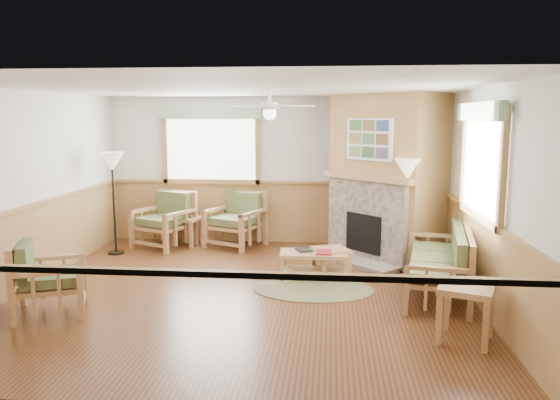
# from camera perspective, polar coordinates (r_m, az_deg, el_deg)

# --- Properties ---
(floor) EXTENTS (6.00, 6.00, 0.01)m
(floor) POSITION_cam_1_polar(r_m,az_deg,el_deg) (7.49, -3.61, -9.55)
(floor) COLOR #552F17
(floor) RESTS_ON ground
(ceiling) EXTENTS (6.00, 6.00, 0.01)m
(ceiling) POSITION_cam_1_polar(r_m,az_deg,el_deg) (7.12, -3.82, 11.60)
(ceiling) COLOR white
(ceiling) RESTS_ON floor
(wall_back) EXTENTS (6.00, 0.02, 2.70)m
(wall_back) POSITION_cam_1_polar(r_m,az_deg,el_deg) (10.13, -1.02, 3.13)
(wall_back) COLOR silver
(wall_back) RESTS_ON floor
(wall_front) EXTENTS (6.00, 0.02, 2.70)m
(wall_front) POSITION_cam_1_polar(r_m,az_deg,el_deg) (4.29, -10.07, -4.81)
(wall_front) COLOR silver
(wall_front) RESTS_ON floor
(wall_left) EXTENTS (0.02, 6.00, 2.70)m
(wall_left) POSITION_cam_1_polar(r_m,az_deg,el_deg) (8.20, -24.88, 0.98)
(wall_left) COLOR silver
(wall_left) RESTS_ON floor
(wall_right) EXTENTS (0.02, 6.00, 2.70)m
(wall_right) POSITION_cam_1_polar(r_m,az_deg,el_deg) (7.33, 20.13, 0.42)
(wall_right) COLOR silver
(wall_right) RESTS_ON floor
(wainscot) EXTENTS (6.00, 6.00, 1.10)m
(wainscot) POSITION_cam_1_polar(r_m,az_deg,el_deg) (7.33, -3.65, -5.43)
(wainscot) COLOR #A37842
(wainscot) RESTS_ON floor
(fireplace) EXTENTS (3.11, 3.11, 2.70)m
(fireplace) POSITION_cam_1_polar(r_m,az_deg,el_deg) (9.17, 11.14, 2.37)
(fireplace) COLOR #A37842
(fireplace) RESTS_ON floor
(window_back) EXTENTS (1.90, 0.16, 1.50)m
(window_back) POSITION_cam_1_polar(r_m,az_deg,el_deg) (10.22, -7.30, 9.74)
(window_back) COLOR white
(window_back) RESTS_ON wall_back
(window_right) EXTENTS (0.16, 1.90, 1.50)m
(window_right) POSITION_cam_1_polar(r_m,az_deg,el_deg) (7.06, 20.74, 9.70)
(window_right) COLOR white
(window_right) RESTS_ON wall_right
(ceiling_fan) EXTENTS (1.59, 1.59, 0.36)m
(ceiling_fan) POSITION_cam_1_polar(r_m,az_deg,el_deg) (7.37, -1.09, 11.21)
(ceiling_fan) COLOR white
(ceiling_fan) RESTS_ON ceiling
(sofa) EXTENTS (2.05, 1.12, 0.89)m
(sofa) POSITION_cam_1_polar(r_m,az_deg,el_deg) (7.55, 16.15, -6.15)
(sofa) COLOR #AD7F51
(sofa) RESTS_ON floor
(armchair_back_left) EXTENTS (1.16, 1.16, 0.98)m
(armchair_back_left) POSITION_cam_1_polar(r_m,az_deg,el_deg) (10.04, -12.05, -2.06)
(armchair_back_left) COLOR #AD7F51
(armchair_back_left) RESTS_ON floor
(armchair_back_right) EXTENTS (1.16, 1.16, 0.98)m
(armchair_back_right) POSITION_cam_1_polar(r_m,az_deg,el_deg) (9.90, -4.68, -2.07)
(armchair_back_right) COLOR #AD7F51
(armchair_back_right) RESTS_ON floor
(armchair_left) EXTENTS (1.04, 1.04, 0.89)m
(armchair_left) POSITION_cam_1_polar(r_m,az_deg,el_deg) (7.11, -22.95, -7.45)
(armchair_left) COLOR #AD7F51
(armchair_left) RESTS_ON floor
(coffee_table) EXTENTS (0.99, 0.52, 0.39)m
(coffee_table) POSITION_cam_1_polar(r_m,az_deg,el_deg) (8.02, 3.53, -6.80)
(coffee_table) COLOR #AD7F51
(coffee_table) RESTS_ON floor
(end_table_chairs) EXTENTS (0.57, 0.56, 0.52)m
(end_table_chairs) POSITION_cam_1_polar(r_m,az_deg,el_deg) (10.14, -9.67, -3.24)
(end_table_chairs) COLOR #AD7F51
(end_table_chairs) RESTS_ON floor
(end_table_sofa) EXTENTS (0.68, 0.67, 0.60)m
(end_table_sofa) POSITION_cam_1_polar(r_m,az_deg,el_deg) (6.14, 18.79, -11.17)
(end_table_sofa) COLOR #AD7F51
(end_table_sofa) RESTS_ON floor
(footstool) EXTENTS (0.63, 0.63, 0.42)m
(footstool) POSITION_cam_1_polar(r_m,az_deg,el_deg) (8.13, 5.31, -6.51)
(footstool) COLOR #AD7F51
(footstool) RESTS_ON floor
(braided_rug) EXTENTS (1.95, 1.95, 0.01)m
(braided_rug) POSITION_cam_1_polar(r_m,az_deg,el_deg) (7.56, 3.49, -9.27)
(braided_rug) COLOR brown
(braided_rug) RESTS_ON floor
(floor_lamp_left) EXTENTS (0.43, 0.43, 1.76)m
(floor_lamp_left) POSITION_cam_1_polar(r_m,az_deg,el_deg) (9.70, -16.97, -0.32)
(floor_lamp_left) COLOR black
(floor_lamp_left) RESTS_ON floor
(floor_lamp_right) EXTENTS (0.45, 0.45, 1.73)m
(floor_lamp_right) POSITION_cam_1_polar(r_m,az_deg,el_deg) (8.42, 13.02, -1.58)
(floor_lamp_right) COLOR black
(floor_lamp_right) RESTS_ON floor
(book_red) EXTENTS (0.23, 0.30, 0.03)m
(book_red) POSITION_cam_1_polar(r_m,az_deg,el_deg) (7.91, 4.63, -5.34)
(book_red) COLOR maroon
(book_red) RESTS_ON coffee_table
(book_dark) EXTENTS (0.29, 0.33, 0.03)m
(book_dark) POSITION_cam_1_polar(r_m,az_deg,el_deg) (8.04, 2.49, -5.13)
(book_dark) COLOR black
(book_dark) RESTS_ON coffee_table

